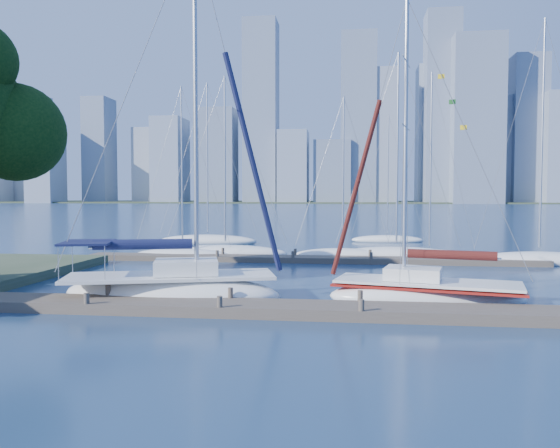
# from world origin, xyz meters

# --- Properties ---
(ground) EXTENTS (700.00, 700.00, 0.00)m
(ground) POSITION_xyz_m (0.00, 0.00, 0.00)
(ground) COLOR navy
(ground) RESTS_ON ground
(near_dock) EXTENTS (26.00, 2.00, 0.40)m
(near_dock) POSITION_xyz_m (0.00, 0.00, 0.20)
(near_dock) COLOR #51453B
(near_dock) RESTS_ON ground
(far_dock) EXTENTS (30.00, 1.80, 0.36)m
(far_dock) POSITION_xyz_m (2.00, 16.00, 0.18)
(far_dock) COLOR #51453B
(far_dock) RESTS_ON ground
(far_shore) EXTENTS (800.00, 100.00, 1.50)m
(far_shore) POSITION_xyz_m (0.00, 320.00, 0.00)
(far_shore) COLOR #38472D
(far_shore) RESTS_ON ground
(sailboat_navy) EXTENTS (9.67, 5.41, 15.92)m
(sailboat_navy) POSITION_xyz_m (-2.80, 2.12, 1.21)
(sailboat_navy) COLOR white
(sailboat_navy) RESTS_ON ground
(sailboat_maroon) EXTENTS (8.22, 4.27, 12.83)m
(sailboat_maroon) POSITION_xyz_m (7.70, 2.81, 1.04)
(sailboat_maroon) COLOR white
(sailboat_maroon) RESTS_ON ground
(bg_boat_0) EXTENTS (6.95, 1.99, 12.26)m
(bg_boat_0) POSITION_xyz_m (-7.03, 17.38, 0.23)
(bg_boat_0) COLOR white
(bg_boat_0) RESTS_ON ground
(bg_boat_1) EXTENTS (9.11, 2.73, 13.27)m
(bg_boat_1) POSITION_xyz_m (-4.27, 18.78, 0.27)
(bg_boat_1) COLOR white
(bg_boat_1) RESTS_ON ground
(bg_boat_2) EXTENTS (7.16, 4.06, 11.49)m
(bg_boat_2) POSITION_xyz_m (4.19, 18.32, 0.24)
(bg_boat_2) COLOR white
(bg_boat_2) RESTS_ON ground
(bg_boat_3) EXTENTS (8.69, 3.38, 14.54)m
(bg_boat_3) POSITION_xyz_m (7.88, 18.68, 0.29)
(bg_boat_3) COLOR white
(bg_boat_3) RESTS_ON ground
(bg_boat_4) EXTENTS (6.23, 3.76, 13.07)m
(bg_boat_4) POSITION_xyz_m (10.12, 18.67, 0.26)
(bg_boat_4) COLOR white
(bg_boat_4) RESTS_ON ground
(bg_boat_5) EXTENTS (8.11, 2.49, 15.85)m
(bg_boat_5) POSITION_xyz_m (16.67, 16.72, 0.30)
(bg_boat_5) COLOR white
(bg_boat_5) RESTS_ON ground
(bg_boat_6) EXTENTS (9.05, 2.41, 14.93)m
(bg_boat_6) POSITION_xyz_m (-8.18, 28.78, 0.28)
(bg_boat_6) COLOR white
(bg_boat_6) RESTS_ON ground
(bg_boat_7) EXTENTS (6.74, 2.06, 12.17)m
(bg_boat_7) POSITION_xyz_m (8.23, 32.43, 0.23)
(bg_boat_7) COLOR white
(bg_boat_7) RESTS_ON ground
(skyline) EXTENTS (503.67, 51.31, 103.68)m
(skyline) POSITION_xyz_m (26.11, 290.12, 36.49)
(skyline) COLOR #7E8EA2
(skyline) RESTS_ON ground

